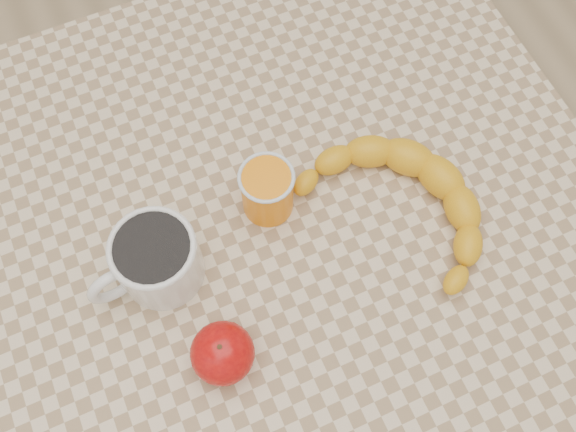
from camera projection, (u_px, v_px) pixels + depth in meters
name	position (u px, v px, depth m)	size (l,w,h in m)	color
ground	(288.00, 350.00, 1.46)	(3.00, 3.00, 0.00)	tan
table	(288.00, 248.00, 0.85)	(0.80, 0.80, 0.75)	beige
coffee_mug	(155.00, 259.00, 0.70)	(0.14, 0.11, 0.08)	silver
orange_juice_glass	(267.00, 191.00, 0.74)	(0.07, 0.07, 0.08)	orange
apple	(223.00, 353.00, 0.68)	(0.07, 0.07, 0.06)	#8C0408
banana	(403.00, 204.00, 0.76)	(0.28, 0.33, 0.04)	yellow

